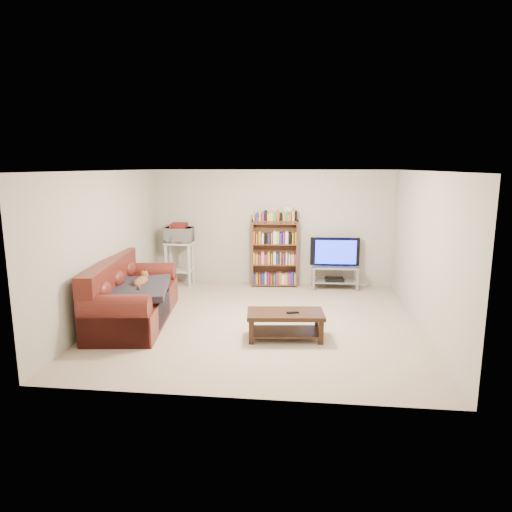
# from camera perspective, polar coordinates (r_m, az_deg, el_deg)

# --- Properties ---
(floor) EXTENTS (5.00, 5.00, 0.00)m
(floor) POSITION_cam_1_polar(r_m,az_deg,el_deg) (7.46, 0.43, -8.17)
(floor) COLOR #CBB296
(floor) RESTS_ON ground
(ceiling) EXTENTS (5.00, 5.00, 0.00)m
(ceiling) POSITION_cam_1_polar(r_m,az_deg,el_deg) (7.04, 0.46, 10.60)
(ceiling) COLOR white
(ceiling) RESTS_ON ground
(wall_back) EXTENTS (5.00, 0.00, 5.00)m
(wall_back) POSITION_cam_1_polar(r_m,az_deg,el_deg) (9.61, 1.99, 3.57)
(wall_back) COLOR beige
(wall_back) RESTS_ON ground
(wall_front) EXTENTS (5.00, 0.00, 5.00)m
(wall_front) POSITION_cam_1_polar(r_m,az_deg,el_deg) (4.73, -2.71, -4.41)
(wall_front) COLOR beige
(wall_front) RESTS_ON ground
(wall_left) EXTENTS (0.00, 5.00, 5.00)m
(wall_left) POSITION_cam_1_polar(r_m,az_deg,el_deg) (7.81, -18.13, 1.25)
(wall_left) COLOR beige
(wall_left) RESTS_ON ground
(wall_right) EXTENTS (0.00, 5.00, 5.00)m
(wall_right) POSITION_cam_1_polar(r_m,az_deg,el_deg) (7.33, 20.27, 0.50)
(wall_right) COLOR beige
(wall_right) RESTS_ON ground
(sofa) EXTENTS (1.30, 2.46, 1.00)m
(sofa) POSITION_cam_1_polar(r_m,az_deg,el_deg) (7.65, -15.61, -5.36)
(sofa) COLOR #591D17
(sofa) RESTS_ON floor
(blanket) EXTENTS (1.13, 1.34, 0.19)m
(blanket) POSITION_cam_1_polar(r_m,az_deg,el_deg) (7.40, -14.57, -4.02)
(blanket) COLOR #28242E
(blanket) RESTS_ON sofa
(cat) EXTENTS (0.33, 0.67, 0.19)m
(cat) POSITION_cam_1_polar(r_m,az_deg,el_deg) (7.58, -14.21, -3.16)
(cat) COLOR brown
(cat) RESTS_ON sofa
(coffee_table) EXTENTS (1.15, 0.66, 0.40)m
(coffee_table) POSITION_cam_1_polar(r_m,az_deg,el_deg) (6.68, 3.69, -7.99)
(coffee_table) COLOR black
(coffee_table) RESTS_ON floor
(remote) EXTENTS (0.19, 0.09, 0.02)m
(remote) POSITION_cam_1_polar(r_m,az_deg,el_deg) (6.60, 4.60, -7.04)
(remote) COLOR black
(remote) RESTS_ON coffee_table
(tv_stand) EXTENTS (0.95, 0.45, 0.47)m
(tv_stand) POSITION_cam_1_polar(r_m,az_deg,el_deg) (9.47, 9.79, -2.14)
(tv_stand) COLOR #999EA3
(tv_stand) RESTS_ON floor
(television) EXTENTS (1.01, 0.17, 0.58)m
(television) POSITION_cam_1_polar(r_m,az_deg,el_deg) (9.38, 9.88, 0.46)
(television) COLOR black
(television) RESTS_ON tv_stand
(dvd_player) EXTENTS (0.38, 0.28, 0.06)m
(dvd_player) POSITION_cam_1_polar(r_m,az_deg,el_deg) (9.50, 9.77, -2.89)
(dvd_player) COLOR black
(dvd_player) RESTS_ON tv_stand
(bookshelf) EXTENTS (0.97, 0.36, 1.38)m
(bookshelf) POSITION_cam_1_polar(r_m,az_deg,el_deg) (9.46, 2.34, 0.44)
(bookshelf) COLOR #53301D
(bookshelf) RESTS_ON floor
(shelf_clutter) EXTENTS (0.71, 0.25, 0.28)m
(shelf_clutter) POSITION_cam_1_polar(r_m,az_deg,el_deg) (9.36, 2.98, 5.11)
(shelf_clutter) COLOR silver
(shelf_clutter) RESTS_ON bookshelf
(microwave_stand) EXTENTS (0.57, 0.42, 0.91)m
(microwave_stand) POSITION_cam_1_polar(r_m,az_deg,el_deg) (9.71, -9.51, -0.19)
(microwave_stand) COLOR silver
(microwave_stand) RESTS_ON floor
(microwave) EXTENTS (0.56, 0.38, 0.31)m
(microwave) POSITION_cam_1_polar(r_m,az_deg,el_deg) (9.63, -9.60, 2.63)
(microwave) COLOR silver
(microwave) RESTS_ON microwave_stand
(game_boxes) EXTENTS (0.33, 0.29, 0.05)m
(game_boxes) POSITION_cam_1_polar(r_m,az_deg,el_deg) (9.60, -9.64, 3.70)
(game_boxes) COLOR maroon
(game_boxes) RESTS_ON microwave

